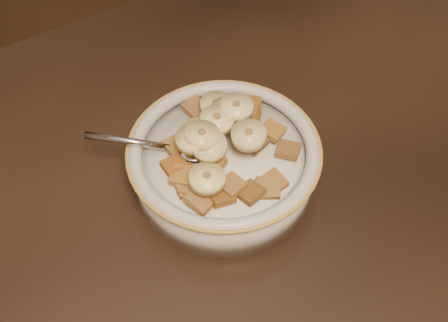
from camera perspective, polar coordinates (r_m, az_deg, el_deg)
cereal_bowl at (r=0.48m, az=0.00°, el=-0.70°), size 0.17×0.17×0.04m
milk at (r=0.46m, az=0.00°, el=0.85°), size 0.14×0.14×0.00m
spoon at (r=0.46m, az=-3.42°, el=1.25°), size 0.05×0.05×0.01m
cereal_square_0 at (r=0.43m, az=-1.31°, el=-0.41°), size 0.03×0.03×0.01m
cereal_square_1 at (r=0.43m, az=3.04°, el=-3.59°), size 0.02×0.02×0.01m
cereal_square_2 at (r=0.44m, az=-4.22°, el=-1.75°), size 0.02×0.02×0.01m
cereal_square_3 at (r=0.45m, az=1.14°, el=4.17°), size 0.02×0.02×0.01m
cereal_square_4 at (r=0.45m, az=2.61°, el=2.36°), size 0.03×0.03×0.01m
cereal_square_5 at (r=0.43m, az=0.90°, el=-2.78°), size 0.02×0.02×0.01m
cereal_square_6 at (r=0.43m, az=-4.78°, el=-1.64°), size 0.03×0.03×0.01m
cereal_square_7 at (r=0.43m, az=-3.65°, el=-3.12°), size 0.03×0.03×0.01m
cereal_square_8 at (r=0.45m, az=3.49°, el=2.23°), size 0.03×0.03×0.01m
cereal_square_9 at (r=0.49m, az=2.78°, el=5.68°), size 0.03×0.03×0.01m
cereal_square_10 at (r=0.48m, az=2.96°, el=4.91°), size 0.03×0.03×0.01m
cereal_square_11 at (r=0.44m, az=5.65°, el=-2.44°), size 0.02×0.02×0.01m
cereal_square_12 at (r=0.49m, az=3.10°, el=6.40°), size 0.03×0.03×0.01m
cereal_square_13 at (r=0.43m, az=5.05°, el=-3.06°), size 0.03×0.03×0.01m
cereal_square_14 at (r=0.49m, az=-3.35°, el=6.13°), size 0.02×0.02×0.01m
cereal_square_15 at (r=0.46m, az=-5.49°, el=1.74°), size 0.02×0.02×0.01m
cereal_square_16 at (r=0.43m, az=-2.21°, el=-1.92°), size 0.03×0.03×0.01m
cereal_square_17 at (r=0.44m, az=-2.06°, el=1.37°), size 0.03×0.02×0.01m
cereal_square_18 at (r=0.42m, az=-2.85°, el=-4.42°), size 0.03×0.03×0.01m
cereal_square_19 at (r=0.46m, az=-2.00°, el=3.88°), size 0.03×0.03×0.01m
cereal_square_20 at (r=0.42m, az=-2.56°, el=-4.64°), size 0.03×0.03×0.01m
cereal_square_21 at (r=0.42m, az=-0.29°, el=-3.94°), size 0.02×0.02×0.01m
cereal_square_22 at (r=0.46m, az=-0.30°, el=4.42°), size 0.03×0.03×0.01m
cereal_square_23 at (r=0.49m, az=1.26°, el=6.35°), size 0.02×0.02×0.01m
cereal_square_24 at (r=0.46m, az=-0.93°, el=4.52°), size 0.03×0.03×0.01m
cereal_square_25 at (r=0.47m, az=-2.03°, el=4.48°), size 0.03×0.02×0.01m
cereal_square_26 at (r=0.46m, az=7.39°, el=1.26°), size 0.03×0.03×0.01m
cereal_square_27 at (r=0.44m, az=-5.66°, el=-0.52°), size 0.02×0.02×0.01m
cereal_square_28 at (r=0.43m, az=-4.23°, el=-2.84°), size 0.02×0.02×0.01m
cereal_square_29 at (r=0.47m, az=5.58°, el=3.46°), size 0.03×0.03×0.01m
banana_slice_0 at (r=0.44m, az=-3.02°, el=3.16°), size 0.04×0.04×0.01m
banana_slice_1 at (r=0.42m, az=-1.95°, el=-2.04°), size 0.04×0.04×0.01m
banana_slice_2 at (r=0.43m, az=-3.52°, el=2.58°), size 0.04×0.04×0.02m
banana_slice_3 at (r=0.43m, az=-1.71°, el=1.72°), size 0.04×0.04×0.01m
banana_slice_4 at (r=0.46m, az=0.44°, el=5.88°), size 0.04×0.04×0.01m
banana_slice_5 at (r=0.46m, az=1.43°, el=6.13°), size 0.04×0.04×0.01m
banana_slice_6 at (r=0.45m, az=-0.81°, el=4.71°), size 0.04×0.04×0.01m
banana_slice_7 at (r=0.44m, az=2.84°, el=2.94°), size 0.04×0.04×0.01m
banana_slice_8 at (r=0.43m, az=-2.52°, el=2.90°), size 0.04×0.04×0.01m
banana_slice_9 at (r=0.48m, az=-0.88°, el=6.38°), size 0.04×0.04×0.01m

